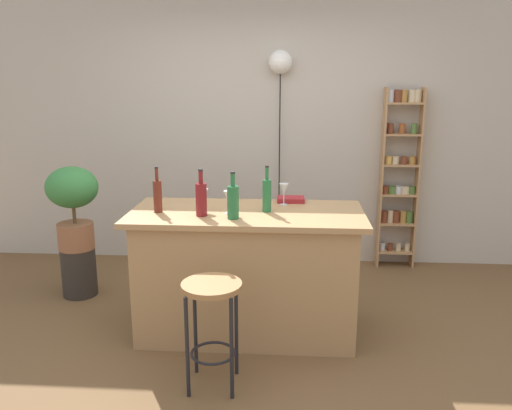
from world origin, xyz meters
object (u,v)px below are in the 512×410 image
at_px(plant_stool, 79,272).
at_px(bottle_olive_oil, 158,195).
at_px(cookbook, 291,199).
at_px(wine_glass_left, 203,195).
at_px(bottle_soda_blue, 201,198).
at_px(pendant_globe_light, 280,65).
at_px(potted_plant, 73,200).
at_px(wine_glass_center, 229,197).
at_px(bar_stool, 212,309).
at_px(bottle_wine_red, 233,201).
at_px(spice_shelf, 399,174).
at_px(bottle_sauce_amber, 267,194).
at_px(wine_glass_right, 284,190).

xyz_separation_m(plant_stool, bottle_olive_oil, (0.90, -0.63, 0.84)).
bearing_deg(cookbook, plant_stool, 171.04).
bearing_deg(cookbook, wine_glass_left, -153.53).
distance_m(bottle_soda_blue, pendant_globe_light, 1.99).
bearing_deg(potted_plant, pendant_globe_light, 29.60).
bearing_deg(potted_plant, wine_glass_center, -23.98).
bearing_deg(bar_stool, bottle_wine_red, 82.29).
xyz_separation_m(bottle_soda_blue, cookbook, (0.62, 0.47, -0.11)).
xyz_separation_m(spice_shelf, plant_stool, (-2.91, -0.94, -0.73)).
distance_m(bar_stool, cookbook, 1.24).
bearing_deg(spice_shelf, potted_plant, -162.07).
bearing_deg(bottle_soda_blue, plant_stool, 150.09).
relative_size(spice_shelf, pendant_globe_light, 0.84).
xyz_separation_m(bottle_sauce_amber, bottle_soda_blue, (-0.45, -0.15, -0.00)).
relative_size(bar_stool, bottle_wine_red, 2.09).
bearing_deg(bottle_olive_oil, wine_glass_center, 0.09).
xyz_separation_m(wine_glass_center, pendant_globe_light, (0.32, 1.61, 0.94)).
height_order(bottle_olive_oil, cookbook, bottle_olive_oil).
xyz_separation_m(plant_stool, wine_glass_right, (1.79, -0.34, 0.84)).
bearing_deg(bottle_wine_red, bottle_sauce_amber, 42.51).
xyz_separation_m(bar_stool, plant_stool, (-1.38, 1.30, -0.30)).
xyz_separation_m(bottle_sauce_amber, pendant_globe_light, (0.05, 1.54, 0.93)).
xyz_separation_m(bottle_olive_oil, bottle_wine_red, (0.55, -0.14, -0.00)).
distance_m(wine_glass_left, wine_glass_right, 0.62).
distance_m(wine_glass_center, pendant_globe_light, 1.89).
bearing_deg(bottle_soda_blue, cookbook, 37.15).
bearing_deg(wine_glass_center, plant_stool, 156.02).
relative_size(bar_stool, bottle_sauce_amber, 2.03).
relative_size(plant_stool, cookbook, 2.04).
distance_m(bar_stool, bottle_wine_red, 0.77).
relative_size(bottle_wine_red, pendant_globe_light, 0.15).
xyz_separation_m(bottle_soda_blue, wine_glass_center, (0.18, 0.08, -0.01)).
height_order(spice_shelf, bottle_olive_oil, spice_shelf).
xyz_separation_m(potted_plant, bottle_olive_oil, (0.90, -0.63, 0.20)).
distance_m(spice_shelf, potted_plant, 3.06).
relative_size(potted_plant, bottle_soda_blue, 2.17).
height_order(bottle_sauce_amber, pendant_globe_light, pendant_globe_light).
xyz_separation_m(plant_stool, bottle_sauce_amber, (1.67, -0.56, 0.85)).
bearing_deg(bottle_wine_red, spice_shelf, 49.52).
distance_m(bar_stool, wine_glass_left, 0.92).
bearing_deg(bottle_wine_red, bottle_olive_oil, 166.28).
bearing_deg(plant_stool, bar_stool, -43.31).
relative_size(wine_glass_center, wine_glass_right, 1.00).
bearing_deg(wine_glass_right, bottle_soda_blue, -147.50).
height_order(spice_shelf, cookbook, spice_shelf).
bearing_deg(wine_glass_center, wine_glass_right, 36.06).
distance_m(bottle_wine_red, wine_glass_center, 0.14).
xyz_separation_m(plant_stool, bottle_soda_blue, (1.23, -0.71, 0.84)).
relative_size(plant_stool, bottle_sauce_amber, 1.28).
bearing_deg(wine_glass_left, bar_stool, -77.35).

